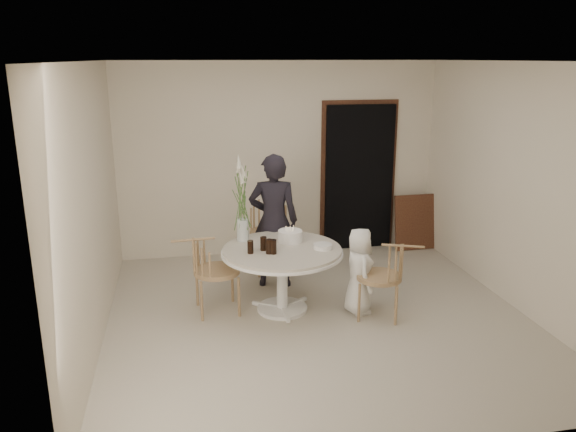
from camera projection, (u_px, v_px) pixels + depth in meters
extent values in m
plane|color=#BAB59E|center=(318.00, 317.00, 6.14)|extent=(4.50, 4.50, 0.00)
plane|color=white|center=(322.00, 61.00, 5.40)|extent=(4.50, 4.50, 0.00)
plane|color=#F0E1C9|center=(280.00, 159.00, 7.89)|extent=(4.50, 0.00, 4.50)
plane|color=#F0E1C9|center=(406.00, 278.00, 3.64)|extent=(4.50, 0.00, 4.50)
plane|color=#F0E1C9|center=(91.00, 208.00, 5.35)|extent=(0.00, 4.50, 4.50)
plane|color=#F0E1C9|center=(517.00, 188.00, 6.19)|extent=(0.00, 4.50, 4.50)
cube|color=black|center=(359.00, 178.00, 8.13)|extent=(1.00, 0.10, 2.10)
cube|color=brown|center=(358.00, 173.00, 8.15)|extent=(1.12, 0.03, 2.22)
cylinder|color=white|center=(282.00, 308.00, 6.30)|extent=(0.56, 0.56, 0.04)
cylinder|color=white|center=(282.00, 281.00, 6.21)|extent=(0.12, 0.12, 0.65)
cylinder|color=white|center=(282.00, 252.00, 6.12)|extent=(1.33, 1.33, 0.03)
cylinder|color=beige|center=(282.00, 250.00, 6.11)|extent=(1.30, 1.30, 0.04)
cube|color=brown|center=(415.00, 222.00, 8.23)|extent=(0.61, 0.20, 0.81)
cylinder|color=tan|center=(259.00, 259.00, 7.19)|extent=(0.03, 0.03, 0.49)
cylinder|color=tan|center=(291.00, 256.00, 7.31)|extent=(0.03, 0.03, 0.49)
cylinder|color=tan|center=(251.00, 248.00, 7.59)|extent=(0.03, 0.03, 0.49)
cylinder|color=tan|center=(282.00, 245.00, 7.71)|extent=(0.03, 0.03, 0.49)
cylinder|color=tan|center=(271.00, 233.00, 7.38)|extent=(0.54, 0.54, 0.05)
cylinder|color=tan|center=(361.00, 289.00, 6.33)|extent=(0.03, 0.03, 0.44)
cylinder|color=tan|center=(359.00, 303.00, 5.96)|extent=(0.03, 0.03, 0.44)
cylinder|color=tan|center=(396.00, 291.00, 6.26)|extent=(0.03, 0.03, 0.44)
cylinder|color=tan|center=(396.00, 306.00, 5.89)|extent=(0.03, 0.03, 0.44)
cylinder|color=tan|center=(379.00, 277.00, 6.04)|extent=(0.48, 0.48, 0.05)
cylinder|color=tan|center=(239.00, 297.00, 6.09)|extent=(0.03, 0.03, 0.45)
cylinder|color=tan|center=(232.00, 283.00, 6.46)|extent=(0.03, 0.03, 0.45)
cylinder|color=tan|center=(202.00, 301.00, 5.98)|extent=(0.03, 0.03, 0.45)
cylinder|color=tan|center=(197.00, 287.00, 6.36)|extent=(0.03, 0.03, 0.45)
cylinder|color=tan|center=(217.00, 271.00, 6.15)|extent=(0.51, 0.51, 0.05)
imported|color=black|center=(274.00, 221.00, 6.80)|extent=(0.66, 0.50, 1.65)
imported|color=white|center=(359.00, 271.00, 6.13)|extent=(0.32, 0.48, 0.97)
cylinder|color=white|center=(290.00, 236.00, 6.31)|extent=(0.27, 0.27, 0.13)
cylinder|color=#FCD79F|center=(290.00, 228.00, 6.29)|extent=(0.01, 0.01, 0.05)
cylinder|color=#FCD79F|center=(293.00, 227.00, 6.33)|extent=(0.01, 0.01, 0.05)
cylinder|color=#FCD79F|center=(286.00, 228.00, 6.30)|extent=(0.01, 0.01, 0.05)
cylinder|color=#FCD79F|center=(293.00, 229.00, 6.25)|extent=(0.01, 0.01, 0.05)
cylinder|color=#FCD79F|center=(288.00, 229.00, 6.25)|extent=(0.01, 0.01, 0.05)
cylinder|color=black|center=(273.00, 247.00, 5.92)|extent=(0.08, 0.08, 0.16)
cylinder|color=black|center=(269.00, 247.00, 5.93)|extent=(0.08, 0.08, 0.16)
cylinder|color=black|center=(250.00, 247.00, 5.94)|extent=(0.08, 0.08, 0.14)
cylinder|color=black|center=(263.00, 244.00, 6.03)|extent=(0.08, 0.08, 0.15)
cylinder|color=white|center=(323.00, 246.00, 6.09)|extent=(0.22, 0.22, 0.05)
cylinder|color=silver|center=(243.00, 230.00, 6.34)|extent=(0.13, 0.13, 0.25)
cylinder|color=#487231|center=(244.00, 203.00, 6.26)|extent=(0.01, 0.01, 0.63)
cone|color=beige|center=(244.00, 175.00, 6.18)|extent=(0.06, 0.06, 0.16)
cylinder|color=#487231|center=(243.00, 200.00, 6.27)|extent=(0.01, 0.01, 0.68)
cone|color=beige|center=(242.00, 170.00, 6.18)|extent=(0.06, 0.06, 0.16)
cylinder|color=#487231|center=(240.00, 198.00, 6.25)|extent=(0.01, 0.01, 0.73)
cone|color=beige|center=(239.00, 166.00, 6.15)|extent=(0.06, 0.06, 0.16)
cylinder|color=#487231|center=(239.00, 196.00, 6.22)|extent=(0.01, 0.01, 0.79)
cone|color=beige|center=(239.00, 161.00, 6.11)|extent=(0.06, 0.06, 0.16)
cylinder|color=#487231|center=(241.00, 204.00, 6.23)|extent=(0.01, 0.01, 0.63)
cone|color=beige|center=(241.00, 176.00, 6.14)|extent=(0.06, 0.06, 0.16)
cylinder|color=#487231|center=(244.00, 201.00, 6.23)|extent=(0.01, 0.01, 0.68)
cone|color=beige|center=(243.00, 171.00, 6.14)|extent=(0.06, 0.06, 0.16)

